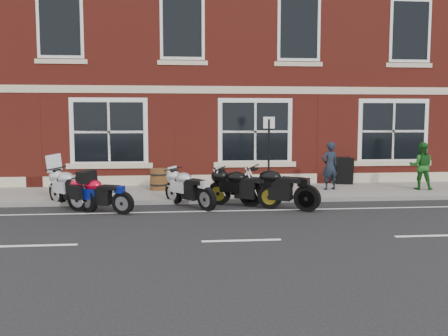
# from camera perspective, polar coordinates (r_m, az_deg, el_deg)

# --- Properties ---
(ground) EXTENTS (80.00, 80.00, 0.00)m
(ground) POSITION_cam_1_polar(r_m,az_deg,el_deg) (12.97, 0.21, -5.10)
(ground) COLOR black
(ground) RESTS_ON ground
(sidewalk) EXTENTS (30.00, 3.00, 0.12)m
(sidewalk) POSITION_cam_1_polar(r_m,az_deg,el_deg) (15.91, -0.92, -2.87)
(sidewalk) COLOR slate
(sidewalk) RESTS_ON ground
(kerb) EXTENTS (30.00, 0.16, 0.12)m
(kerb) POSITION_cam_1_polar(r_m,az_deg,el_deg) (14.35, -0.38, -3.80)
(kerb) COLOR slate
(kerb) RESTS_ON ground
(pub_building) EXTENTS (24.00, 12.00, 12.00)m
(pub_building) POSITION_cam_1_polar(r_m,az_deg,el_deg) (23.48, -2.54, 14.45)
(pub_building) COLOR maroon
(pub_building) RESTS_ON ground
(moto_touring_silver) EXTENTS (1.58, 1.71, 1.44)m
(moto_touring_silver) POSITION_cam_1_polar(r_m,az_deg,el_deg) (14.12, -17.00, -2.05)
(moto_touring_silver) COLOR black
(moto_touring_silver) RESTS_ON ground
(moto_sport_red) EXTENTS (1.80, 0.94, 0.87)m
(moto_sport_red) POSITION_cam_1_polar(r_m,az_deg,el_deg) (13.27, -14.06, -2.84)
(moto_sport_red) COLOR black
(moto_sport_red) RESTS_ON ground
(moto_sport_black) EXTENTS (1.96, 1.20, 0.98)m
(moto_sport_black) POSITION_cam_1_polar(r_m,az_deg,el_deg) (13.78, 2.16, -2.10)
(moto_sport_black) COLOR black
(moto_sport_black) RESTS_ON ground
(moto_sport_silver) EXTENTS (1.34, 1.80, 0.95)m
(moto_sport_silver) POSITION_cam_1_polar(r_m,az_deg,el_deg) (13.69, -3.96, -2.22)
(moto_sport_silver) COLOR black
(moto_sport_silver) RESTS_ON ground
(moto_naked_black) EXTENTS (2.00, 1.44, 1.05)m
(moto_naked_black) POSITION_cam_1_polar(r_m,az_deg,el_deg) (13.49, 6.11, -2.12)
(moto_naked_black) COLOR black
(moto_naked_black) RESTS_ON ground
(pedestrian_left) EXTENTS (0.64, 0.50, 1.55)m
(pedestrian_left) POSITION_cam_1_polar(r_m,az_deg,el_deg) (16.51, 11.99, 0.24)
(pedestrian_left) COLOR black
(pedestrian_left) RESTS_ON sidewalk
(pedestrian_right) EXTENTS (0.91, 0.82, 1.54)m
(pedestrian_right) POSITION_cam_1_polar(r_m,az_deg,el_deg) (17.41, 21.62, 0.22)
(pedestrian_right) COLOR #18571A
(pedestrian_right) RESTS_ON sidewalk
(a_board_sign) EXTENTS (0.64, 0.50, 0.96)m
(a_board_sign) POSITION_cam_1_polar(r_m,az_deg,el_deg) (17.98, 13.51, -0.30)
(a_board_sign) COLOR black
(a_board_sign) RESTS_ON sidewalk
(barrel_planter) EXTENTS (0.62, 0.62, 0.69)m
(barrel_planter) POSITION_cam_1_polar(r_m,az_deg,el_deg) (16.27, -7.42, -1.29)
(barrel_planter) COLOR #4E2515
(barrel_planter) RESTS_ON sidewalk
(parking_sign) EXTENTS (0.32, 0.14, 2.35)m
(parking_sign) POSITION_cam_1_polar(r_m,az_deg,el_deg) (14.51, 5.14, 1.92)
(parking_sign) COLOR black
(parking_sign) RESTS_ON sidewalk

